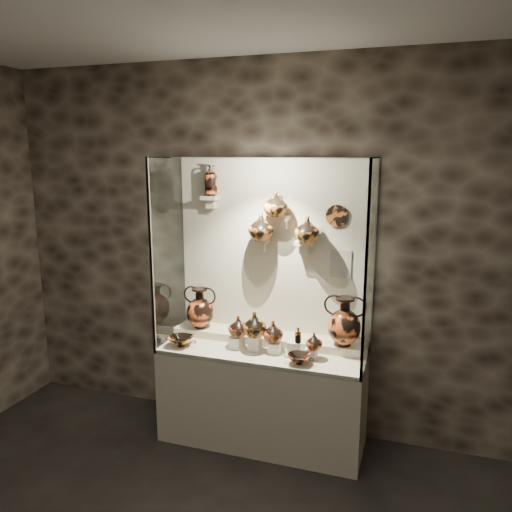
{
  "coord_description": "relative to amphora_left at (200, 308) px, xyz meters",
  "views": [
    {
      "loc": [
        1.17,
        -1.54,
        2.44
      ],
      "look_at": [
        -0.07,
        2.23,
        1.61
      ],
      "focal_mm": 35.0,
      "sensor_mm": 36.0,
      "label": 1
    }
  ],
  "objects": [
    {
      "name": "kylix_left",
      "position": [
        -0.04,
        -0.3,
        -0.2
      ],
      "size": [
        0.27,
        0.23,
        0.1
      ],
      "primitive_type": null,
      "rotation": [
        0.0,
        0.0,
        -0.05
      ],
      "color": "#C66C23",
      "rests_on": "front_tier"
    },
    {
      "name": "frame_post_right",
      "position": [
        1.47,
        -0.43,
        0.52
      ],
      "size": [
        0.02,
        0.02,
        1.6
      ],
      "primitive_type": "cube",
      "color": "gray",
      "rests_on": "plinth"
    },
    {
      "name": "glass_left",
      "position": [
        -0.22,
        -0.14,
        0.52
      ],
      "size": [
        0.01,
        0.6,
        1.6
      ],
      "primitive_type": "cube",
      "color": "white",
      "rests_on": "plinth"
    },
    {
      "name": "bracket_cb",
      "position": [
        0.73,
        0.1,
        0.82
      ],
      "size": [
        0.1,
        0.12,
        0.04
      ],
      "primitive_type": "cube",
      "color": "beige",
      "rests_on": "back_panel"
    },
    {
      "name": "info_placard",
      "position": [
        1.21,
        0.15,
        0.45
      ],
      "size": [
        0.17,
        0.01,
        0.23
      ],
      "primitive_type": "cube",
      "color": "beige",
      "rests_on": "back_panel"
    },
    {
      "name": "jug_a",
      "position": [
        0.43,
        -0.18,
        -0.07
      ],
      "size": [
        0.18,
        0.18,
        0.17
      ],
      "primitive_type": "imported",
      "rotation": [
        0.0,
        0.0,
        -0.08
      ],
      "color": "#C45225",
      "rests_on": "pedestal_a"
    },
    {
      "name": "amphora_left",
      "position": [
        0.0,
        0.0,
        0.0
      ],
      "size": [
        0.35,
        0.35,
        0.37
      ],
      "primitive_type": null,
      "rotation": [
        0.0,
        0.0,
        0.25
      ],
      "color": "#C45225",
      "rests_on": "rear_tier"
    },
    {
      "name": "ovoid_vase_c",
      "position": [
        0.94,
        0.04,
        0.74
      ],
      "size": [
        0.26,
        0.26,
        0.21
      ],
      "primitive_type": "imported",
      "rotation": [
        0.0,
        0.0,
        -0.33
      ],
      "color": "#C66C23",
      "rests_on": "bracket_cc"
    },
    {
      "name": "jug_b",
      "position": [
        0.58,
        -0.21,
        -0.02
      ],
      "size": [
        0.2,
        0.2,
        0.2
      ],
      "primitive_type": "imported",
      "rotation": [
        0.0,
        0.0,
        -0.0
      ],
      "color": "#C66C23",
      "rests_on": "pedestal_b"
    },
    {
      "name": "wall_back",
      "position": [
        0.63,
        0.18,
        0.52
      ],
      "size": [
        5.0,
        0.02,
        3.2
      ],
      "primitive_type": "cube",
      "color": "black",
      "rests_on": "ground"
    },
    {
      "name": "bracket_cc",
      "position": [
        0.91,
        0.1,
        0.62
      ],
      "size": [
        0.14,
        0.12,
        0.04
      ],
      "primitive_type": "cube",
      "color": "beige",
      "rests_on": "back_panel"
    },
    {
      "name": "lekythos_tall",
      "position": [
        0.09,
        0.09,
        1.13
      ],
      "size": [
        0.15,
        0.15,
        0.29
      ],
      "primitive_type": null,
      "rotation": [
        0.0,
        0.0,
        -0.38
      ],
      "color": "#C45225",
      "rests_on": "bracket_ul"
    },
    {
      "name": "glass_front",
      "position": [
        0.63,
        -0.44,
        0.52
      ],
      "size": [
        1.7,
        0.01,
        1.6
      ],
      "primitive_type": "cube",
      "color": "white",
      "rests_on": "plinth"
    },
    {
      "name": "ovoid_vase_b",
      "position": [
        0.67,
        0.05,
        0.94
      ],
      "size": [
        0.23,
        0.23,
        0.21
      ],
      "primitive_type": "imported",
      "rotation": [
        0.0,
        0.0,
        0.14
      ],
      "color": "#C66C23",
      "rests_on": "bracket_cb"
    },
    {
      "name": "jug_c",
      "position": [
        0.73,
        -0.18,
        -0.07
      ],
      "size": [
        0.19,
        0.19,
        0.18
      ],
      "primitive_type": "imported",
      "rotation": [
        0.0,
        0.0,
        0.13
      ],
      "color": "#C45225",
      "rests_on": "pedestal_c"
    },
    {
      "name": "pedestal_b",
      "position": [
        0.58,
        -0.19,
        -0.19
      ],
      "size": [
        0.09,
        0.09,
        0.13
      ],
      "primitive_type": "cube",
      "color": "silver",
      "rests_on": "front_tier"
    },
    {
      "name": "bracket_ul",
      "position": [
        0.08,
        0.1,
        0.97
      ],
      "size": [
        0.14,
        0.12,
        0.04
      ],
      "primitive_type": "cube",
      "color": "beige",
      "rests_on": "back_panel"
    },
    {
      "name": "pedestal_c",
      "position": [
        0.75,
        -0.19,
        -0.21
      ],
      "size": [
        0.09,
        0.09,
        0.09
      ],
      "primitive_type": "cube",
      "color": "silver",
      "rests_on": "front_tier"
    },
    {
      "name": "pedestal_d",
      "position": [
        0.91,
        -0.19,
        -0.19
      ],
      "size": [
        0.09,
        0.09,
        0.12
      ],
      "primitive_type": "cube",
      "color": "silver",
      "rests_on": "front_tier"
    },
    {
      "name": "frame_post_left",
      "position": [
        -0.21,
        -0.43,
        0.52
      ],
      "size": [
        0.02,
        0.02,
        1.6
      ],
      "primitive_type": "cube",
      "color": "gray",
      "rests_on": "plinth"
    },
    {
      "name": "back_panel",
      "position": [
        0.63,
        0.17,
        0.52
      ],
      "size": [
        1.7,
        0.03,
        1.6
      ],
      "primitive_type": "cube",
      "color": "beige",
      "rests_on": "plinth"
    },
    {
      "name": "front_tier",
      "position": [
        0.63,
        -0.14,
        -0.27
      ],
      "size": [
        1.68,
        0.58,
        0.03
      ],
      "primitive_type": "cube",
      "color": "beige",
      "rests_on": "plinth"
    },
    {
      "name": "bracket_ca",
      "position": [
        0.53,
        0.1,
        0.62
      ],
      "size": [
        0.14,
        0.12,
        0.04
      ],
      "primitive_type": "cube",
      "color": "beige",
      "rests_on": "back_panel"
    },
    {
      "name": "amphora_right",
      "position": [
        1.28,
        -0.02,
        0.02
      ],
      "size": [
        0.41,
        0.41,
        0.41
      ],
      "primitive_type": null,
      "rotation": [
        0.0,
        0.0,
        0.32
      ],
      "color": "#C45225",
      "rests_on": "rear_tier"
    },
    {
      "name": "plinth",
      "position": [
        0.63,
        -0.14,
        -0.68
      ],
      "size": [
        1.7,
        0.6,
        0.8
      ],
      "primitive_type": "cube",
      "color": "beige",
      "rests_on": "floor"
    },
    {
      "name": "pedestal_e",
      "position": [
        1.05,
        -0.19,
        -0.21
      ],
      "size": [
        0.09,
        0.09,
        0.08
      ],
      "primitive_type": "cube",
      "color": "silver",
      "rests_on": "front_tier"
    },
    {
      "name": "glass_right",
      "position": [
        1.47,
        -0.14,
        0.52
      ],
      "size": [
        0.01,
        0.6,
        1.6
      ],
      "primitive_type": "cube",
      "color": "white",
      "rests_on": "plinth"
    },
    {
      "name": "rear_tier",
      "position": [
        0.63,
        0.03,
        -0.23
      ],
      "size": [
        1.7,
        0.25,
        0.1
      ],
      "primitive_type": "cube",
      "color": "beige",
      "rests_on": "plinth"
    },
    {
      "name": "wall_plate",
      "position": [
        1.16,
        0.14,
        0.85
      ],
      "size": [
        0.18,
        0.02,
        0.18
      ],
      "primitive_type": "cylinder",
      "rotation": [
        1.57,
        0.0,
        0.0
      ],
      "color": "brown",
      "rests_on": "back_panel"
    },
    {
      "name": "lekythos_small",
      "position": [
        0.94,
        -0.21,
        -0.06
      ],
      "size": [
        0.07,
        0.07,
        0.14
      ],
      "primitive_type": null,
      "rotation": [
        0.0,
        0.0,
        -0.11
      ],
      "color": "#C66C23",
      "rests_on": "pedestal_d"
    },
    {
      "name": "glass_top",
      "position": [
        0.63,
        -0.14,
        1.31
      ],
      "size": [
        1.7,
        0.6,
        0.01
      ],
      "primitive_type": "cube",
      "color": "white",
      "rests_on": "back_panel"
    },
    {
      "name": "pedestal_a",
      "position": [
        0.41,
        -0.19,
        -0.2
      ],
      "size": [
        0.09,
        0.09,
        0.1
      ],
      "primitive_type": "cube",
      "color": "silver",
      "rests_on": "front_tier"
    },
    {
      "name": "ovoid_vase_a",
      "position": [
        0.55,
        0.04,
        0.75
      ],
      "size": [
        0.26,
        0.26,
        0.22
      ],
      "primitive_type": "imported",
      "rotation": [
        0.0,
        0.0,
        -0.22
      ],
      "color": "#C66C23",
      "rests_on": "bracket_ca"
    },
    {
      "name": "jug_e",
      "position": [
        1.07,
        -0.21,
        -0.1
      ],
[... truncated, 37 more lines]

